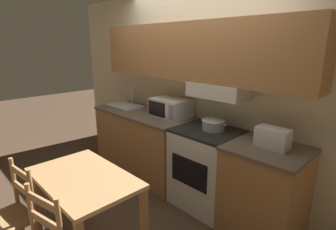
% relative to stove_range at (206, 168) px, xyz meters
% --- Properties ---
extents(ground_plane, '(16.00, 16.00, 0.00)m').
position_rel_stove_range_xyz_m(ground_plane, '(-0.43, 0.31, -0.46)').
color(ground_plane, '#4C3828').
extents(wall_back, '(5.37, 0.38, 2.55)m').
position_rel_stove_range_xyz_m(wall_back, '(-0.41, 0.25, 1.04)').
color(wall_back, beige).
rests_on(wall_back, ground_plane).
extents(lower_counter_main, '(1.56, 0.67, 0.93)m').
position_rel_stove_range_xyz_m(lower_counter_main, '(-1.14, -0.01, 0.00)').
color(lower_counter_main, '#B27A47').
rests_on(lower_counter_main, ground_plane).
extents(lower_counter_right_stub, '(0.71, 0.67, 0.93)m').
position_rel_stove_range_xyz_m(lower_counter_right_stub, '(0.71, -0.01, 0.00)').
color(lower_counter_right_stub, '#B27A47').
rests_on(lower_counter_right_stub, ground_plane).
extents(stove_range, '(0.71, 0.63, 0.93)m').
position_rel_stove_range_xyz_m(stove_range, '(0.00, 0.00, 0.00)').
color(stove_range, white).
rests_on(stove_range, ground_plane).
extents(cooking_pot, '(0.34, 0.26, 0.11)m').
position_rel_stove_range_xyz_m(cooking_pot, '(0.04, 0.05, 0.52)').
color(cooking_pot, '#B7BABF').
rests_on(cooking_pot, stove_range).
extents(microwave, '(0.50, 0.38, 0.24)m').
position_rel_stove_range_xyz_m(microwave, '(-0.69, 0.11, 0.58)').
color(microwave, white).
rests_on(microwave, lower_counter_main).
extents(toaster, '(0.31, 0.17, 0.18)m').
position_rel_stove_range_xyz_m(toaster, '(0.72, 0.02, 0.56)').
color(toaster, white).
rests_on(toaster, lower_counter_right_stub).
extents(sink_basin, '(0.56, 0.37, 0.28)m').
position_rel_stove_range_xyz_m(sink_basin, '(-1.58, -0.01, 0.48)').
color(sink_basin, '#B7BABF').
rests_on(sink_basin, lower_counter_main).
extents(dining_table, '(1.03, 0.64, 0.75)m').
position_rel_stove_range_xyz_m(dining_table, '(-0.30, -1.36, 0.17)').
color(dining_table, tan).
rests_on(dining_table, ground_plane).
extents(chair_left_of_table, '(0.42, 0.42, 0.89)m').
position_rel_stove_range_xyz_m(chair_left_of_table, '(-0.60, -1.89, -0.03)').
color(chair_left_of_table, tan).
rests_on(chair_left_of_table, ground_plane).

